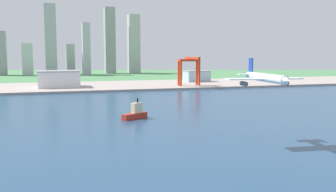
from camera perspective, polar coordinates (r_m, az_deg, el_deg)
The scene contains 9 objects.
ground_plane at distance 302.00m, azimuth -4.83°, elevation -1.59°, with size 2400.00×2400.00×0.00m, color #4A834F.
water_bay at distance 244.52m, azimuth -1.69°, elevation -3.41°, with size 840.00×360.00×0.15m, color navy.
industrial_pier at distance 487.93m, azimuth -9.81°, elevation 1.49°, with size 840.00×140.00×2.50m, color #A59690.
airplane_landing at distance 176.11m, azimuth 14.34°, elevation 2.63°, with size 35.69×40.93×12.23m.
tugboat_small at distance 244.57m, azimuth -4.90°, elevation -2.54°, with size 18.34×13.63×13.01m.
port_crane_red at distance 469.67m, azimuth 3.24°, elevation 4.71°, with size 26.39×44.94×35.35m.
warehouse_main at distance 468.50m, azimuth -16.00°, elevation 2.49°, with size 47.68×39.57×19.42m.
warehouse_annex at distance 544.08m, azimuth 4.29°, elevation 3.00°, with size 34.27×25.00×15.51m.
distant_skyline at distance 814.55m, azimuth -13.33°, elevation 7.30°, with size 295.77×58.38×139.84m.
Camera 1 is at (-66.26, 8.25, 41.18)m, focal length 40.82 mm.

